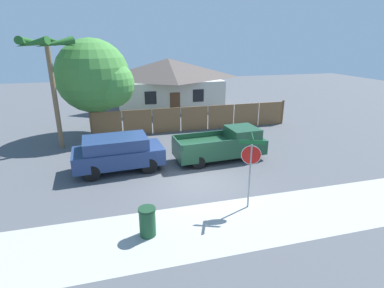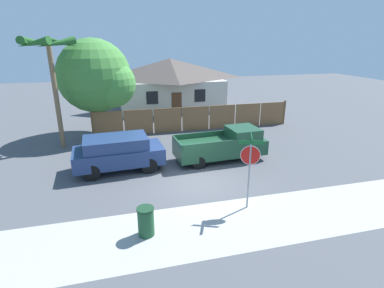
{
  "view_description": "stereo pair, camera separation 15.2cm",
  "coord_description": "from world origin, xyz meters",
  "px_view_note": "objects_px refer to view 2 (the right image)",
  "views": [
    {
      "loc": [
        -3.58,
        -12.21,
        6.3
      ],
      "look_at": [
        -0.04,
        0.85,
        1.6
      ],
      "focal_mm": 28.0,
      "sensor_mm": 36.0,
      "label": 1
    },
    {
      "loc": [
        -3.43,
        -12.25,
        6.3
      ],
      "look_at": [
        -0.04,
        0.85,
        1.6
      ],
      "focal_mm": 28.0,
      "sensor_mm": 36.0,
      "label": 2
    }
  ],
  "objects_px": {
    "oak_tree": "(98,78)",
    "trash_bin": "(146,221)",
    "house": "(170,83)",
    "orange_pickup": "(224,145)",
    "red_suv": "(118,152)",
    "stop_sign": "(250,160)",
    "palm_tree": "(50,53)"
  },
  "relations": [
    {
      "from": "house",
      "to": "red_suv",
      "type": "height_order",
      "value": "house"
    },
    {
      "from": "orange_pickup",
      "to": "trash_bin",
      "type": "height_order",
      "value": "orange_pickup"
    },
    {
      "from": "palm_tree",
      "to": "trash_bin",
      "type": "bearing_deg",
      "value": -68.53
    },
    {
      "from": "palm_tree",
      "to": "red_suv",
      "type": "height_order",
      "value": "palm_tree"
    },
    {
      "from": "red_suv",
      "to": "orange_pickup",
      "type": "height_order",
      "value": "red_suv"
    },
    {
      "from": "red_suv",
      "to": "trash_bin",
      "type": "bearing_deg",
      "value": -86.41
    },
    {
      "from": "house",
      "to": "red_suv",
      "type": "bearing_deg",
      "value": -110.95
    },
    {
      "from": "house",
      "to": "red_suv",
      "type": "xyz_separation_m",
      "value": [
        -5.29,
        -13.81,
        -1.47
      ]
    },
    {
      "from": "oak_tree",
      "to": "trash_bin",
      "type": "relative_size",
      "value": 6.25
    },
    {
      "from": "red_suv",
      "to": "trash_bin",
      "type": "relative_size",
      "value": 4.37
    },
    {
      "from": "red_suv",
      "to": "trash_bin",
      "type": "height_order",
      "value": "red_suv"
    },
    {
      "from": "oak_tree",
      "to": "house",
      "type": "bearing_deg",
      "value": 49.17
    },
    {
      "from": "red_suv",
      "to": "stop_sign",
      "type": "distance_m",
      "value": 7.05
    },
    {
      "from": "orange_pickup",
      "to": "stop_sign",
      "type": "relative_size",
      "value": 1.69
    },
    {
      "from": "house",
      "to": "orange_pickup",
      "type": "bearing_deg",
      "value": -88.47
    },
    {
      "from": "palm_tree",
      "to": "stop_sign",
      "type": "xyz_separation_m",
      "value": [
        8.1,
        -9.45,
        -3.61
      ]
    },
    {
      "from": "palm_tree",
      "to": "oak_tree",
      "type": "bearing_deg",
      "value": 43.12
    },
    {
      "from": "stop_sign",
      "to": "red_suv",
      "type": "bearing_deg",
      "value": 155.39
    },
    {
      "from": "house",
      "to": "stop_sign",
      "type": "relative_size",
      "value": 3.42
    },
    {
      "from": "palm_tree",
      "to": "red_suv",
      "type": "relative_size",
      "value": 1.44
    },
    {
      "from": "trash_bin",
      "to": "stop_sign",
      "type": "bearing_deg",
      "value": 10.89
    },
    {
      "from": "oak_tree",
      "to": "red_suv",
      "type": "height_order",
      "value": "oak_tree"
    },
    {
      "from": "red_suv",
      "to": "orange_pickup",
      "type": "distance_m",
      "value": 5.66
    },
    {
      "from": "house",
      "to": "palm_tree",
      "type": "xyz_separation_m",
      "value": [
        -8.58,
        -9.4,
        3.19
      ]
    },
    {
      "from": "house",
      "to": "oak_tree",
      "type": "bearing_deg",
      "value": -130.83
    },
    {
      "from": "house",
      "to": "orange_pickup",
      "type": "xyz_separation_m",
      "value": [
        0.37,
        -13.8,
        -1.61
      ]
    },
    {
      "from": "house",
      "to": "oak_tree",
      "type": "xyz_separation_m",
      "value": [
        -6.22,
        -7.2,
        1.49
      ]
    },
    {
      "from": "trash_bin",
      "to": "orange_pickup",
      "type": "bearing_deg",
      "value": 49.91
    },
    {
      "from": "palm_tree",
      "to": "orange_pickup",
      "type": "distance_m",
      "value": 11.06
    },
    {
      "from": "trash_bin",
      "to": "oak_tree",
      "type": "bearing_deg",
      "value": 97.63
    },
    {
      "from": "palm_tree",
      "to": "orange_pickup",
      "type": "height_order",
      "value": "palm_tree"
    },
    {
      "from": "oak_tree",
      "to": "palm_tree",
      "type": "distance_m",
      "value": 3.65
    }
  ]
}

